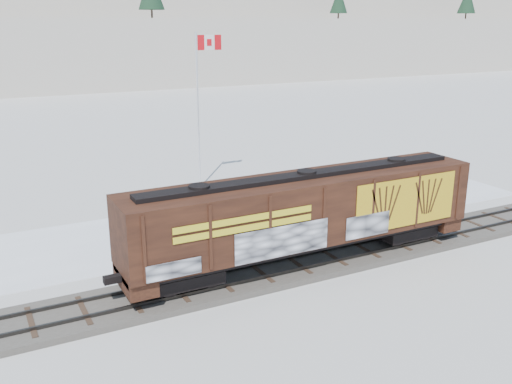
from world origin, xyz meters
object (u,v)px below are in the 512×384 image
flagpole (200,133)px  car_dark (304,208)px  car_silver (176,224)px  car_white (280,196)px  hopper_railcar (306,212)px

flagpole → car_dark: 10.18m
car_silver → car_white: bearing=-84.6°
car_silver → flagpole: bearing=-37.1°
car_dark → flagpole: bearing=4.7°
hopper_railcar → car_dark: (3.79, 6.07, -2.16)m
hopper_railcar → car_dark: 7.47m
car_white → car_dark: bearing=-156.5°
flagpole → car_white: flagpole is taller
car_white → car_dark: size_ratio=1.19×
car_white → car_dark: 2.27m
car_silver → car_dark: bearing=-101.2°
hopper_railcar → car_silver: hopper_railcar is taller
hopper_railcar → car_dark: bearing=58.0°
hopper_railcar → car_white: bearing=67.7°
flagpole → car_dark: bearing=-72.7°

